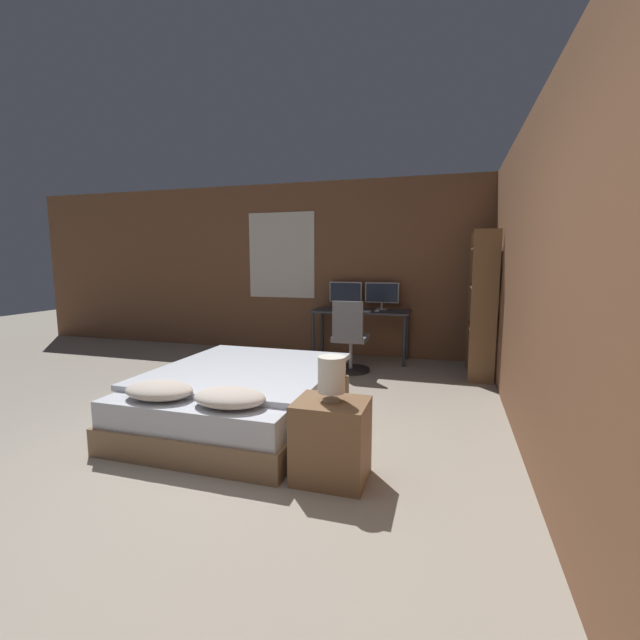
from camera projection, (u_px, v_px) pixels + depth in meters
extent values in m
plane|color=#9E9384|center=(208.00, 491.00, 2.77)|extent=(20.00, 20.00, 0.00)
cube|color=brown|center=(353.00, 269.00, 6.66)|extent=(12.00, 0.06, 2.70)
cube|color=silver|center=(281.00, 255.00, 6.93)|extent=(1.13, 0.01, 1.37)
cube|color=black|center=(282.00, 255.00, 6.93)|extent=(1.05, 0.01, 1.29)
cube|color=brown|center=(529.00, 277.00, 3.42)|extent=(0.06, 12.00, 2.70)
cube|color=#846647|center=(243.00, 408.00, 4.00)|extent=(1.56, 2.07, 0.22)
cube|color=silver|center=(242.00, 386.00, 3.97)|extent=(1.50, 2.01, 0.21)
cube|color=silver|center=(248.00, 369.00, 4.07)|extent=(1.60, 1.74, 0.05)
ellipsoid|color=beige|center=(159.00, 390.00, 3.29)|extent=(0.55, 0.38, 0.13)
ellipsoid|color=beige|center=(230.00, 397.00, 3.12)|extent=(0.55, 0.38, 0.13)
cube|color=brown|center=(331.00, 440.00, 2.89)|extent=(0.49, 0.40, 0.55)
cylinder|color=gray|center=(331.00, 400.00, 2.86)|extent=(0.12, 0.12, 0.01)
cylinder|color=gray|center=(331.00, 395.00, 2.85)|extent=(0.02, 0.02, 0.05)
cylinder|color=silver|center=(331.00, 374.00, 2.83)|extent=(0.18, 0.18, 0.24)
cube|color=#38383D|center=(361.00, 311.00, 6.34)|extent=(1.44, 0.58, 0.03)
cylinder|color=#2D2D33|center=(313.00, 337.00, 6.35)|extent=(0.05, 0.05, 0.72)
cylinder|color=#2D2D33|center=(404.00, 342.00, 5.97)|extent=(0.05, 0.05, 0.72)
cylinder|color=#2D2D33|center=(322.00, 331.00, 6.81)|extent=(0.05, 0.05, 0.72)
cylinder|color=#2D2D33|center=(407.00, 336.00, 6.43)|extent=(0.05, 0.05, 0.72)
cylinder|color=#B7B7BC|center=(345.00, 308.00, 6.60)|extent=(0.16, 0.16, 0.01)
cylinder|color=#B7B7BC|center=(345.00, 305.00, 6.59)|extent=(0.03, 0.03, 0.09)
cube|color=#B7B7BC|center=(346.00, 292.00, 6.57)|extent=(0.50, 0.03, 0.30)
cube|color=#232D42|center=(345.00, 292.00, 6.55)|extent=(0.47, 0.00, 0.27)
cylinder|color=#B7B7BC|center=(382.00, 309.00, 6.44)|extent=(0.16, 0.16, 0.01)
cylinder|color=#B7B7BC|center=(382.00, 306.00, 6.43)|extent=(0.03, 0.03, 0.09)
cube|color=#B7B7BC|center=(382.00, 293.00, 6.40)|extent=(0.50, 0.03, 0.30)
cube|color=#232D42|center=(382.00, 293.00, 6.39)|extent=(0.47, 0.00, 0.27)
cube|color=#B7B7BC|center=(358.00, 311.00, 6.16)|extent=(0.36, 0.13, 0.02)
ellipsoid|color=#B7B7BC|center=(377.00, 311.00, 6.08)|extent=(0.07, 0.05, 0.04)
cylinder|color=black|center=(351.00, 369.00, 5.79)|extent=(0.52, 0.52, 0.04)
cylinder|color=gray|center=(351.00, 354.00, 5.76)|extent=(0.05, 0.05, 0.38)
cube|color=slate|center=(351.00, 338.00, 5.73)|extent=(0.44, 0.44, 0.07)
cube|color=slate|center=(348.00, 320.00, 5.50)|extent=(0.40, 0.05, 0.48)
cube|color=brown|center=(484.00, 308.00, 5.07)|extent=(0.30, 0.02, 1.85)
cube|color=brown|center=(480.00, 302.00, 5.81)|extent=(0.30, 0.02, 1.85)
cube|color=brown|center=(481.00, 326.00, 5.48)|extent=(0.30, 0.77, 0.02)
cube|color=brown|center=(483.00, 287.00, 5.41)|extent=(0.30, 0.77, 0.02)
cube|color=brown|center=(485.00, 249.00, 5.34)|extent=(0.30, 0.77, 0.02)
cube|color=#B2332D|center=(483.00, 321.00, 5.13)|extent=(0.25, 0.04, 0.22)
cube|color=gold|center=(483.00, 319.00, 5.17)|extent=(0.25, 0.03, 0.25)
cube|color=#7A387F|center=(483.00, 319.00, 5.21)|extent=(0.25, 0.03, 0.23)
cube|color=#B2332D|center=(483.00, 320.00, 5.25)|extent=(0.25, 0.03, 0.21)
cube|color=orange|center=(482.00, 320.00, 5.29)|extent=(0.25, 0.04, 0.20)
cube|color=#B2332D|center=(486.00, 278.00, 5.05)|extent=(0.25, 0.04, 0.23)
cube|color=teal|center=(485.00, 278.00, 5.10)|extent=(0.25, 0.04, 0.25)
cube|color=#28282D|center=(485.00, 281.00, 5.15)|extent=(0.25, 0.04, 0.17)
cube|color=teal|center=(485.00, 276.00, 5.18)|extent=(0.25, 0.03, 0.27)
cube|color=#28282D|center=(485.00, 277.00, 5.23)|extent=(0.25, 0.04, 0.25)
cube|color=#B2332D|center=(484.00, 277.00, 5.27)|extent=(0.25, 0.02, 0.25)
cube|color=#B2332D|center=(484.00, 280.00, 5.31)|extent=(0.25, 0.04, 0.17)
cube|color=gold|center=(484.00, 278.00, 5.34)|extent=(0.25, 0.03, 0.22)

